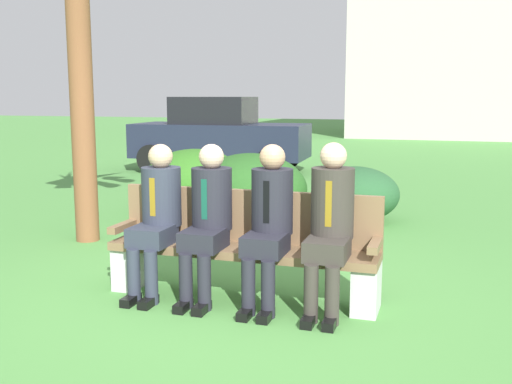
# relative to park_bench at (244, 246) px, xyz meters

# --- Properties ---
(ground_plane) EXTENTS (80.00, 80.00, 0.00)m
(ground_plane) POSITION_rel_park_bench_xyz_m (-0.07, -0.17, -0.43)
(ground_plane) COLOR #4E8E42
(park_bench) EXTENTS (2.29, 0.44, 0.90)m
(park_bench) POSITION_rel_park_bench_xyz_m (0.00, 0.00, 0.00)
(park_bench) COLOR brown
(park_bench) RESTS_ON ground
(seated_man_leftmost) EXTENTS (0.34, 0.72, 1.29)m
(seated_man_leftmost) POSITION_rel_park_bench_xyz_m (-0.74, -0.13, 0.29)
(seated_man_leftmost) COLOR #2D3342
(seated_man_leftmost) RESTS_ON ground
(seated_man_centerleft) EXTENTS (0.34, 0.72, 1.30)m
(seated_man_centerleft) POSITION_rel_park_bench_xyz_m (-0.27, -0.13, 0.29)
(seated_man_centerleft) COLOR #23232D
(seated_man_centerleft) RESTS_ON ground
(seated_man_centerright) EXTENTS (0.34, 0.72, 1.31)m
(seated_man_centerright) POSITION_rel_park_bench_xyz_m (0.26, -0.13, 0.30)
(seated_man_centerright) COLOR #23232D
(seated_man_centerright) RESTS_ON ground
(seated_man_rightmost) EXTENTS (0.34, 0.72, 1.34)m
(seated_man_rightmost) POSITION_rel_park_bench_xyz_m (0.76, -0.13, 0.31)
(seated_man_rightmost) COLOR #38332D
(seated_man_rightmost) RESTS_ON ground
(shrub_near_bench) EXTENTS (1.20, 1.10, 0.75)m
(shrub_near_bench) POSITION_rel_park_bench_xyz_m (0.43, 3.41, -0.06)
(shrub_near_bench) COLOR #27542E
(shrub_near_bench) RESTS_ON ground
(shrub_mid_lawn) EXTENTS (1.51, 1.38, 0.94)m
(shrub_mid_lawn) POSITION_rel_park_bench_xyz_m (-1.86, 3.24, 0.04)
(shrub_mid_lawn) COLOR #326D20
(shrub_mid_lawn) RESTS_ON ground
(shrub_far_lawn) EXTENTS (1.52, 1.39, 0.95)m
(shrub_far_lawn) POSITION_rel_park_bench_xyz_m (-0.87, 2.82, 0.04)
(shrub_far_lawn) COLOR #265720
(shrub_far_lawn) RESTS_ON ground
(parked_car_near) EXTENTS (3.96, 1.84, 1.68)m
(parked_car_near) POSITION_rel_park_bench_xyz_m (-3.33, 8.01, 0.40)
(parked_car_near) COLOR #1E2338
(parked_car_near) RESTS_ON ground
(building_backdrop) EXTENTS (12.10, 9.02, 10.50)m
(building_backdrop) POSITION_rel_park_bench_xyz_m (3.38, 23.84, 4.84)
(building_backdrop) COLOR #B9B1A9
(building_backdrop) RESTS_ON ground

